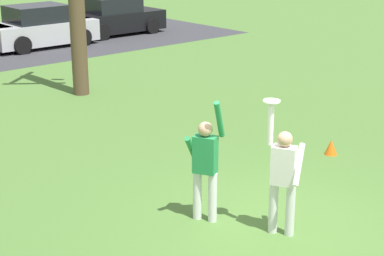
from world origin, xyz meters
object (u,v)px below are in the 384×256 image
person_defender (205,163)px  field_cone_orange (331,147)px  person_catcher (283,174)px  parked_car_black (115,17)px  frisbee_disc (272,101)px  parked_car_silver (40,28)px

person_defender → field_cone_orange: (3.98, 0.50, -0.82)m
person_catcher → parked_car_black: 18.76m
person_catcher → field_cone_orange: size_ratio=6.50×
frisbee_disc → parked_car_black: 18.68m
person_catcher → frisbee_disc: size_ratio=8.19×
person_catcher → parked_car_silver: (4.75, 16.26, -0.25)m
person_catcher → field_cone_orange: person_catcher is taller
frisbee_disc → field_cone_orange: size_ratio=0.79×
person_catcher → parked_car_silver: person_catcher is taller
parked_car_silver → field_cone_orange: bearing=-94.7°
person_defender → person_catcher: bearing=0.0°
parked_car_black → field_cone_orange: 15.95m
person_defender → field_cone_orange: 4.09m
person_defender → frisbee_disc: frisbee_disc is taller
frisbee_disc → field_cone_orange: frisbee_disc is taller
parked_car_silver → field_cone_orange: (-1.33, -14.64, -0.57)m
frisbee_disc → person_defender: bearing=116.6°
parked_car_silver → parked_car_black: bearing=7.6°
person_defender → parked_car_black: person_defender is taller
person_defender → frisbee_disc: 1.51m
frisbee_disc → parked_car_silver: 16.83m
person_defender → parked_car_silver: size_ratio=0.50×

